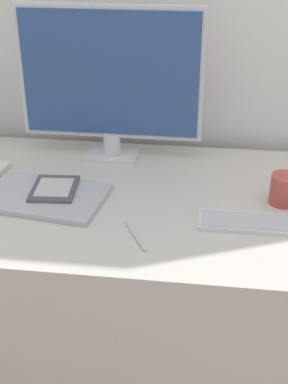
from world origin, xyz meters
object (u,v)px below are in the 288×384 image
Objects in this scene: ereader at (54,189)px; coffee_mug at (285,189)px; monitor at (110,80)px; laptop at (46,197)px; pen at (135,235)px; keyboard at (250,222)px.

coffee_mug is at bearing 3.43° from ereader.
monitor is 0.62m from coffee_mug.
laptop reaches higher than pen.
pen is (0.14, -0.47, -0.25)m from monitor.
coffee_mug reaches higher than keyboard.
ereader is 1.47× the size of coffee_mug.
laptop is 3.11× the size of coffee_mug.
ereader is at bearing 60.08° from laptop.
monitor reaches higher than keyboard.
ereader is at bearing -112.55° from monitor.
monitor is 0.39m from ereader.
monitor is at bearing 139.15° from keyboard.
coffee_mug is (0.10, 0.13, 0.04)m from keyboard.
coffee_mug is (0.53, -0.24, -0.22)m from monitor.
laptop reaches higher than keyboard.
ereader is 0.65m from coffee_mug.
monitor is 0.55m from pen.
laptop is 2.12× the size of ereader.
ereader is (0.02, 0.03, 0.01)m from laptop.
pen is (-0.29, -0.09, -0.00)m from keyboard.
ereader reaches higher than keyboard.
keyboard is 0.17m from coffee_mug.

